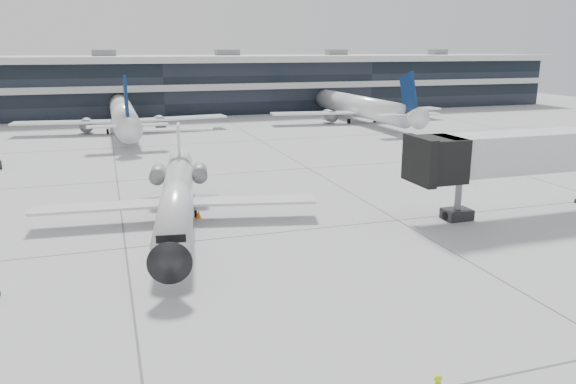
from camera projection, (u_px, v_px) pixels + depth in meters
name	position (u px, v px, depth m)	size (l,w,h in m)	color
ground	(272.00, 233.00, 39.73)	(220.00, 220.00, 0.00)	#939496
terminal	(158.00, 87.00, 114.03)	(170.00, 22.00, 10.00)	black
bg_jet_center	(124.00, 132.00, 88.01)	(32.00, 40.00, 9.60)	white
bg_jet_right	(357.00, 122.00, 99.96)	(32.00, 40.00, 9.60)	white
regional_jet	(177.00, 195.00, 41.83)	(20.98, 26.18, 6.05)	silver
jet_bridge	(543.00, 151.00, 44.05)	(20.62, 4.58, 6.64)	silver
traffic_cone	(198.00, 214.00, 43.24)	(0.49, 0.49, 0.64)	#FD650D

